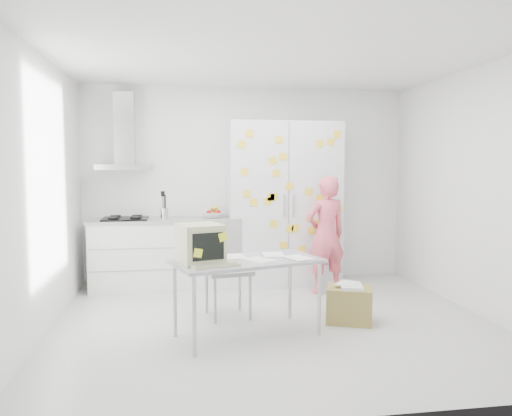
{
  "coord_description": "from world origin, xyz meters",
  "views": [
    {
      "loc": [
        -0.97,
        -4.96,
        1.64
      ],
      "look_at": [
        -0.07,
        0.74,
        1.13
      ],
      "focal_mm": 35.0,
      "sensor_mm": 36.0,
      "label": 1
    }
  ],
  "objects": [
    {
      "name": "chair",
      "position": [
        -0.47,
        0.36,
        0.59
      ],
      "size": [
        0.54,
        0.54,
        1.04
      ],
      "rotation": [
        0.0,
        0.0,
        0.17
      ],
      "color": "#A3A3A1",
      "rests_on": "ground"
    },
    {
      "name": "cardboard_box",
      "position": [
        0.78,
        -0.1,
        0.19
      ],
      "size": [
        0.56,
        0.51,
        0.4
      ],
      "rotation": [
        0.0,
        0.0,
        -0.36
      ],
      "color": "olive",
      "rests_on": "ground"
    },
    {
      "name": "counter_run",
      "position": [
        -1.2,
        1.7,
        0.47
      ],
      "size": [
        1.84,
        0.63,
        1.28
      ],
      "color": "white",
      "rests_on": "ground"
    },
    {
      "name": "floor",
      "position": [
        0.0,
        0.0,
        -0.01
      ],
      "size": [
        4.5,
        4.0,
        0.02
      ],
      "primitive_type": "cube",
      "color": "silver",
      "rests_on": "ground"
    },
    {
      "name": "tall_cabinet",
      "position": [
        0.45,
        1.67,
        1.1
      ],
      "size": [
        1.5,
        0.68,
        2.2
      ],
      "color": "silver",
      "rests_on": "ground"
    },
    {
      "name": "range_hood",
      "position": [
        -1.65,
        1.84,
        1.96
      ],
      "size": [
        0.7,
        0.48,
        1.01
      ],
      "color": "silver",
      "rests_on": "walls"
    },
    {
      "name": "walls",
      "position": [
        0.0,
        0.72,
        1.35
      ],
      "size": [
        4.52,
        4.01,
        2.7
      ],
      "color": "white",
      "rests_on": "ground"
    },
    {
      "name": "person",
      "position": [
        0.88,
        1.1,
        0.75
      ],
      "size": [
        0.61,
        0.48,
        1.49
      ],
      "primitive_type": "imported",
      "rotation": [
        0.0,
        0.0,
        3.39
      ],
      "color": "#F15D6E",
      "rests_on": "ground"
    },
    {
      "name": "ceiling",
      "position": [
        0.0,
        0.0,
        2.7
      ],
      "size": [
        4.5,
        4.0,
        0.02
      ],
      "primitive_type": "cube",
      "color": "white",
      "rests_on": "walls"
    },
    {
      "name": "desk",
      "position": [
        -0.61,
        -0.39,
        0.83
      ],
      "size": [
        1.51,
        1.05,
        1.09
      ],
      "rotation": [
        0.0,
        0.0,
        0.29
      ],
      "color": "#9B9DA5",
      "rests_on": "ground"
    }
  ]
}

